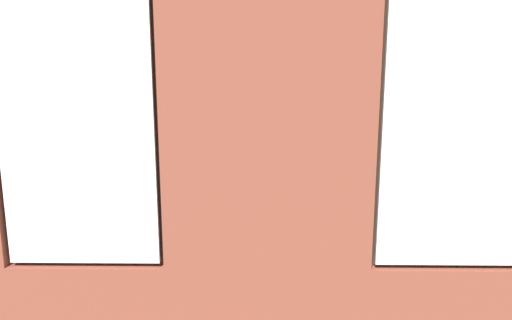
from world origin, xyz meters
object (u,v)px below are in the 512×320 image
couch_left (478,232)px  papasan_chair (255,169)px  media_console (33,227)px  potted_plant_foreground_right (122,150)px  cup_ceramic (237,189)px  table_plant_small (226,181)px  remote_black (264,189)px  potted_plant_between_couches (386,222)px  potted_plant_corner_near_left (415,151)px  potted_plant_near_tv (43,198)px  couch_by_window (212,280)px  potted_plant_by_left_couch (404,192)px  tv_flatscreen (28,169)px  coffee_table (237,197)px  remote_gray (244,195)px  candle_jar (206,192)px  potted_plant_mid_room_small (299,183)px

couch_left → papasan_chair: couch_left is taller
media_console → papasan_chair: papasan_chair is taller
potted_plant_foreground_right → cup_ceramic: bearing=139.8°
table_plant_small → remote_black: bearing=-174.9°
papasan_chair → table_plant_small: bearing=73.4°
potted_plant_between_couches → potted_plant_corner_near_left: size_ratio=1.24×
media_console → potted_plant_near_tv: bearing=121.4°
potted_plant_between_couches → potted_plant_foreground_right: bearing=-50.4°
couch_by_window → potted_plant_by_left_couch: (-2.20, -2.48, 0.06)m
potted_plant_foreground_right → tv_flatscreen: bearing=83.0°
coffee_table → tv_flatscreen: tv_flatscreen is taller
couch_by_window → potted_plant_corner_near_left: bearing=-125.2°
media_console → potted_plant_corner_near_left: size_ratio=0.89×
cup_ceramic → potted_plant_corner_near_left: bearing=-148.5°
table_plant_small → remote_gray: size_ratio=1.38×
candle_jar → remote_black: size_ratio=0.59×
couch_left → candle_jar: (2.88, -0.98, 0.14)m
cup_ceramic → potted_plant_near_tv: bearing=47.8°
couch_left → papasan_chair: (2.31, -2.41, 0.10)m
remote_black → potted_plant_corner_near_left: potted_plant_corner_near_left is taller
candle_jar → remote_gray: 0.46m
candle_jar → potted_plant_by_left_couch: 2.51m
couch_left → potted_plant_between_couches: (1.23, 1.12, 0.48)m
potted_plant_foreground_right → candle_jar: bearing=131.3°
potted_plant_between_couches → remote_black: bearing=-68.3°
remote_black → cup_ceramic: bearing=141.2°
table_plant_small → coffee_table: bearing=144.6°
remote_gray → cup_ceramic: bearing=-97.5°
remote_black → potted_plant_mid_room_small: bearing=-32.5°
candle_jar → tv_flatscreen: size_ratio=0.09×
papasan_chair → potted_plant_near_tv: (1.82, 3.08, 0.43)m
media_console → potted_plant_corner_near_left: bearing=-152.7°
papasan_chair → potted_plant_by_left_couch: papasan_chair is taller
couch_by_window → tv_flatscreen: bearing=-34.2°
papasan_chair → couch_left: bearing=133.8°
potted_plant_mid_room_small → potted_plant_near_tv: (2.40, 2.20, 0.42)m
potted_plant_near_tv → potted_plant_by_left_couch: size_ratio=2.57×
tv_flatscreen → potted_plant_corner_near_left: tv_flatscreen is taller
remote_gray → potted_plant_between_couches: (-1.19, 2.10, 0.37)m
potted_plant_near_tv → papasan_chair: bearing=-120.5°
cup_ceramic → potted_plant_foreground_right: potted_plant_foreground_right is taller
remote_gray → potted_plant_corner_near_left: bearing=171.8°
coffee_table → potted_plant_foreground_right: bearing=-40.2°
couch_left → potted_plant_foreground_right: potted_plant_foreground_right is taller
potted_plant_by_left_couch → potted_plant_foreground_right: bearing=-19.1°
candle_jar → potted_plant_between_couches: bearing=128.2°
potted_plant_mid_room_small → potted_plant_by_left_couch: bearing=170.7°
media_console → potted_plant_by_left_couch: size_ratio=1.63×
remote_gray → potted_plant_corner_near_left: (-2.57, -1.76, 0.22)m
cup_ceramic → media_console: (2.17, 0.86, -0.21)m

